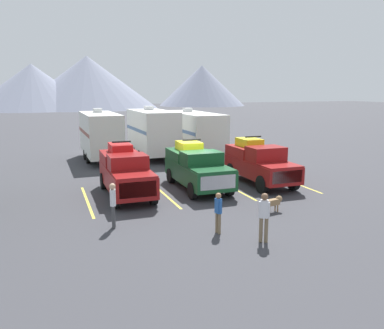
{
  "coord_description": "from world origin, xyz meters",
  "views": [
    {
      "loc": [
        -7.19,
        -19.19,
        5.2
      ],
      "look_at": [
        0.0,
        0.23,
        1.2
      ],
      "focal_mm": 36.68,
      "sensor_mm": 36.0,
      "label": 1
    }
  ],
  "objects_px": {
    "pickup_truck_c": "(259,162)",
    "camper_trailer_a": "(100,134)",
    "camper_trailer_b": "(152,131)",
    "person_c": "(218,210)",
    "person_a": "(264,214)",
    "person_b": "(113,202)",
    "camper_trailer_c": "(193,131)",
    "pickup_truck_a": "(125,172)",
    "pickup_truck_b": "(197,167)",
    "dog": "(275,202)"
  },
  "relations": [
    {
      "from": "pickup_truck_b",
      "to": "person_b",
      "type": "xyz_separation_m",
      "value": [
        -5.15,
        -4.63,
        -0.15
      ]
    },
    {
      "from": "pickup_truck_b",
      "to": "camper_trailer_b",
      "type": "bearing_deg",
      "value": 88.9
    },
    {
      "from": "pickup_truck_b",
      "to": "person_c",
      "type": "relative_size",
      "value": 3.44
    },
    {
      "from": "pickup_truck_b",
      "to": "camper_trailer_b",
      "type": "relative_size",
      "value": 0.69
    },
    {
      "from": "camper_trailer_a",
      "to": "person_c",
      "type": "height_order",
      "value": "camper_trailer_a"
    },
    {
      "from": "pickup_truck_b",
      "to": "camper_trailer_b",
      "type": "height_order",
      "value": "camper_trailer_b"
    },
    {
      "from": "pickup_truck_b",
      "to": "camper_trailer_a",
      "type": "bearing_deg",
      "value": 110.14
    },
    {
      "from": "pickup_truck_b",
      "to": "pickup_truck_c",
      "type": "height_order",
      "value": "pickup_truck_c"
    },
    {
      "from": "camper_trailer_b",
      "to": "person_b",
      "type": "xyz_separation_m",
      "value": [
        -5.35,
        -14.53,
        -1.05
      ]
    },
    {
      "from": "camper_trailer_b",
      "to": "pickup_truck_c",
      "type": "bearing_deg",
      "value": -71.15
    },
    {
      "from": "person_b",
      "to": "camper_trailer_a",
      "type": "bearing_deg",
      "value": 84.26
    },
    {
      "from": "person_a",
      "to": "dog",
      "type": "relative_size",
      "value": 1.87
    },
    {
      "from": "pickup_truck_c",
      "to": "camper_trailer_a",
      "type": "xyz_separation_m",
      "value": [
        -7.32,
        10.23,
        0.8
      ]
    },
    {
      "from": "person_a",
      "to": "person_b",
      "type": "bearing_deg",
      "value": 144.95
    },
    {
      "from": "pickup_truck_b",
      "to": "camper_trailer_a",
      "type": "height_order",
      "value": "camper_trailer_a"
    },
    {
      "from": "pickup_truck_b",
      "to": "pickup_truck_a",
      "type": "bearing_deg",
      "value": -178.52
    },
    {
      "from": "pickup_truck_a",
      "to": "camper_trailer_b",
      "type": "bearing_deg",
      "value": 68.17
    },
    {
      "from": "pickup_truck_c",
      "to": "camper_trailer_c",
      "type": "bearing_deg",
      "value": 90.89
    },
    {
      "from": "person_b",
      "to": "person_c",
      "type": "xyz_separation_m",
      "value": [
        3.48,
        -1.91,
        -0.12
      ]
    },
    {
      "from": "camper_trailer_c",
      "to": "camper_trailer_b",
      "type": "bearing_deg",
      "value": -179.29
    },
    {
      "from": "pickup_truck_c",
      "to": "camper_trailer_a",
      "type": "height_order",
      "value": "camper_trailer_a"
    },
    {
      "from": "person_b",
      "to": "dog",
      "type": "relative_size",
      "value": 1.87
    },
    {
      "from": "pickup_truck_a",
      "to": "camper_trailer_a",
      "type": "xyz_separation_m",
      "value": [
        0.14,
        10.14,
        0.8
      ]
    },
    {
      "from": "pickup_truck_a",
      "to": "person_b",
      "type": "relative_size",
      "value": 3.1
    },
    {
      "from": "pickup_truck_c",
      "to": "person_b",
      "type": "height_order",
      "value": "pickup_truck_c"
    },
    {
      "from": "pickup_truck_a",
      "to": "person_a",
      "type": "relative_size",
      "value": 3.1
    },
    {
      "from": "dog",
      "to": "person_b",
      "type": "bearing_deg",
      "value": 176.56
    },
    {
      "from": "camper_trailer_a",
      "to": "camper_trailer_c",
      "type": "distance_m",
      "value": 7.16
    },
    {
      "from": "pickup_truck_a",
      "to": "person_a",
      "type": "xyz_separation_m",
      "value": [
        3.27,
        -7.76,
        -0.19
      ]
    },
    {
      "from": "camper_trailer_b",
      "to": "camper_trailer_c",
      "type": "xyz_separation_m",
      "value": [
        3.29,
        0.04,
        -0.1
      ]
    },
    {
      "from": "person_a",
      "to": "person_b",
      "type": "height_order",
      "value": "person_a"
    },
    {
      "from": "pickup_truck_a",
      "to": "person_a",
      "type": "bearing_deg",
      "value": -67.17
    },
    {
      "from": "pickup_truck_b",
      "to": "person_b",
      "type": "relative_size",
      "value": 3.03
    },
    {
      "from": "pickup_truck_c",
      "to": "camper_trailer_c",
      "type": "relative_size",
      "value": 0.57
    },
    {
      "from": "pickup_truck_b",
      "to": "camper_trailer_b",
      "type": "distance_m",
      "value": 9.95
    },
    {
      "from": "pickup_truck_c",
      "to": "camper_trailer_a",
      "type": "distance_m",
      "value": 12.61
    },
    {
      "from": "camper_trailer_a",
      "to": "person_b",
      "type": "distance_m",
      "value": 14.77
    },
    {
      "from": "person_b",
      "to": "pickup_truck_b",
      "type": "bearing_deg",
      "value": 41.91
    },
    {
      "from": "pickup_truck_a",
      "to": "camper_trailer_a",
      "type": "distance_m",
      "value": 10.17
    },
    {
      "from": "pickup_truck_b",
      "to": "dog",
      "type": "height_order",
      "value": "pickup_truck_b"
    },
    {
      "from": "camper_trailer_a",
      "to": "person_c",
      "type": "bearing_deg",
      "value": -83.08
    },
    {
      "from": "pickup_truck_a",
      "to": "pickup_truck_b",
      "type": "distance_m",
      "value": 3.82
    },
    {
      "from": "camper_trailer_b",
      "to": "person_c",
      "type": "xyz_separation_m",
      "value": [
        -1.86,
        -16.45,
        -1.17
      ]
    },
    {
      "from": "person_a",
      "to": "dog",
      "type": "height_order",
      "value": "person_a"
    },
    {
      "from": "pickup_truck_c",
      "to": "person_a",
      "type": "distance_m",
      "value": 8.74
    },
    {
      "from": "pickup_truck_c",
      "to": "pickup_truck_a",
      "type": "bearing_deg",
      "value": 179.27
    },
    {
      "from": "dog",
      "to": "camper_trailer_b",
      "type": "bearing_deg",
      "value": 95.59
    },
    {
      "from": "pickup_truck_b",
      "to": "dog",
      "type": "bearing_deg",
      "value": -71.81
    },
    {
      "from": "person_c",
      "to": "camper_trailer_a",
      "type": "bearing_deg",
      "value": 96.92
    },
    {
      "from": "pickup_truck_b",
      "to": "pickup_truck_c",
      "type": "bearing_deg",
      "value": -3.04
    }
  ]
}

